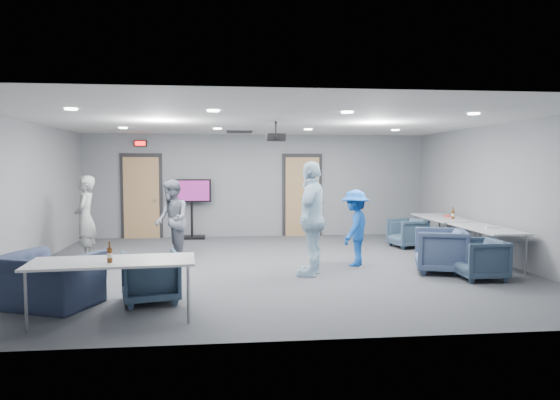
{
  "coord_description": "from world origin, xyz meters",
  "views": [
    {
      "loc": [
        -0.82,
        -9.21,
        1.89
      ],
      "look_at": [
        0.25,
        0.64,
        1.2
      ],
      "focal_mm": 32.0,
      "sensor_mm": 36.0,
      "label": 1
    }
  ],
  "objects": [
    {
      "name": "floor",
      "position": [
        0.0,
        0.0,
        0.0
      ],
      "size": [
        9.0,
        9.0,
        0.0
      ],
      "primitive_type": "plane",
      "color": "#373A3E",
      "rests_on": "ground"
    },
    {
      "name": "ceiling",
      "position": [
        0.0,
        0.0,
        2.7
      ],
      "size": [
        9.0,
        9.0,
        0.0
      ],
      "primitive_type": "plane",
      "rotation": [
        3.14,
        0.0,
        0.0
      ],
      "color": "silver",
      "rests_on": "wall_back"
    },
    {
      "name": "wall_back",
      "position": [
        0.0,
        4.0,
        1.35
      ],
      "size": [
        9.0,
        0.02,
        2.7
      ],
      "primitive_type": "cube",
      "color": "slate",
      "rests_on": "floor"
    },
    {
      "name": "wall_front",
      "position": [
        0.0,
        -4.0,
        1.35
      ],
      "size": [
        9.0,
        0.02,
        2.7
      ],
      "primitive_type": "cube",
      "color": "slate",
      "rests_on": "floor"
    },
    {
      "name": "wall_left",
      "position": [
        -4.5,
        0.0,
        1.35
      ],
      "size": [
        0.02,
        8.0,
        2.7
      ],
      "primitive_type": "cube",
      "color": "slate",
      "rests_on": "floor"
    },
    {
      "name": "wall_right",
      "position": [
        4.5,
        0.0,
        1.35
      ],
      "size": [
        0.02,
        8.0,
        2.7
      ],
      "primitive_type": "cube",
      "color": "slate",
      "rests_on": "floor"
    },
    {
      "name": "door_left",
      "position": [
        -3.0,
        3.95,
        1.07
      ],
      "size": [
        1.06,
        0.17,
        2.24
      ],
      "color": "black",
      "rests_on": "wall_back"
    },
    {
      "name": "door_right",
      "position": [
        1.2,
        3.95,
        1.07
      ],
      "size": [
        1.06,
        0.17,
        2.24
      ],
      "color": "black",
      "rests_on": "wall_back"
    },
    {
      "name": "exit_sign",
      "position": [
        -3.0,
        3.93,
        2.45
      ],
      "size": [
        0.32,
        0.08,
        0.16
      ],
      "color": "black",
      "rests_on": "wall_back"
    },
    {
      "name": "hvac_diffuser",
      "position": [
        -0.5,
        2.8,
        2.69
      ],
      "size": [
        0.6,
        0.6,
        0.03
      ],
      "primitive_type": "cube",
      "color": "black",
      "rests_on": "ceiling"
    },
    {
      "name": "downlights",
      "position": [
        0.0,
        0.0,
        2.68
      ],
      "size": [
        6.18,
        3.78,
        0.02
      ],
      "color": "white",
      "rests_on": "ceiling"
    },
    {
      "name": "person_a",
      "position": [
        -3.6,
        0.97,
        0.84
      ],
      "size": [
        0.44,
        0.64,
        1.69
      ],
      "primitive_type": "imported",
      "rotation": [
        0.0,
        0.0,
        -1.51
      ],
      "color": "gray",
      "rests_on": "floor"
    },
    {
      "name": "person_b",
      "position": [
        -1.9,
        0.82,
        0.81
      ],
      "size": [
        0.84,
        0.94,
        1.61
      ],
      "primitive_type": "imported",
      "rotation": [
        0.0,
        0.0,
        -1.23
      ],
      "color": "slate",
      "rests_on": "floor"
    },
    {
      "name": "person_c",
      "position": [
        0.64,
        -0.82,
        0.98
      ],
      "size": [
        0.9,
        1.24,
        1.96
      ],
      "primitive_type": "imported",
      "rotation": [
        0.0,
        0.0,
        -1.99
      ],
      "color": "#C6E8FF",
      "rests_on": "floor"
    },
    {
      "name": "person_d",
      "position": [
        1.59,
        -0.09,
        0.72
      ],
      "size": [
        0.93,
        1.07,
        1.43
      ],
      "primitive_type": "imported",
      "rotation": [
        0.0,
        0.0,
        -2.12
      ],
      "color": "blue",
      "rests_on": "floor"
    },
    {
      "name": "chair_right_a",
      "position": [
        3.32,
        1.8,
        0.33
      ],
      "size": [
        0.85,
        0.84,
        0.67
      ],
      "primitive_type": "imported",
      "rotation": [
        0.0,
        0.0,
        -1.38
      ],
      "color": "#374C60",
      "rests_on": "floor"
    },
    {
      "name": "chair_right_b",
      "position": [
        2.93,
        -0.87,
        0.39
      ],
      "size": [
        1.07,
        1.06,
        0.78
      ],
      "primitive_type": "imported",
      "rotation": [
        0.0,
        0.0,
        -1.89
      ],
      "color": "#3E4D6B",
      "rests_on": "floor"
    },
    {
      "name": "chair_right_c",
      "position": [
        3.35,
        -1.44,
        0.34
      ],
      "size": [
        0.75,
        0.73,
        0.67
      ],
      "primitive_type": "imported",
      "rotation": [
        0.0,
        0.0,
        -1.58
      ],
      "color": "#324357",
      "rests_on": "floor"
    },
    {
      "name": "chair_front_a",
      "position": [
        -1.87,
        -2.25,
        0.35
      ],
      "size": [
        0.9,
        0.92,
        0.7
      ],
      "primitive_type": "imported",
      "rotation": [
        0.0,
        0.0,
        3.38
      ],
      "color": "#384B60",
      "rests_on": "floor"
    },
    {
      "name": "chair_front_b",
      "position": [
        -3.16,
        -2.4,
        0.36
      ],
      "size": [
        1.41,
        1.33,
        0.73
      ],
      "primitive_type": "imported",
      "rotation": [
        0.0,
        0.0,
        2.75
      ],
      "color": "#313B55",
      "rests_on": "floor"
    },
    {
      "name": "table_right_a",
      "position": [
        4.0,
        1.44,
        0.69
      ],
      "size": [
        0.77,
        1.86,
        0.73
      ],
      "rotation": [
        0.0,
        0.0,
        1.57
      ],
      "color": "#A5A7A9",
      "rests_on": "floor"
    },
    {
      "name": "table_right_b",
      "position": [
        4.0,
        -0.46,
        0.68
      ],
      "size": [
        0.73,
        1.75,
        0.73
      ],
      "rotation": [
        0.0,
        0.0,
        1.57
      ],
      "color": "#A5A7A9",
      "rests_on": "floor"
    },
    {
      "name": "table_front_left",
      "position": [
        -2.21,
        -3.0,
        0.69
      ],
      "size": [
        2.02,
        0.96,
        0.73
      ],
      "rotation": [
        0.0,
        0.0,
        0.07
      ],
      "color": "#A5A7A9",
      "rests_on": "floor"
    },
    {
      "name": "bottle_front",
      "position": [
        -2.21,
        -3.13,
        0.82
      ],
      "size": [
        0.07,
        0.07,
        0.25
      ],
      "color": "#502A0D",
      "rests_on": "table_front_left"
    },
    {
      "name": "bottle_right",
      "position": [
        4.05,
        1.05,
        0.83
      ],
      "size": [
        0.07,
        0.07,
        0.26
      ],
      "color": "#502A0D",
      "rests_on": "table_right_a"
    },
    {
      "name": "snack_box",
      "position": [
        4.14,
        1.49,
        0.75
      ],
      "size": [
        0.19,
        0.15,
        0.04
      ],
      "primitive_type": "cube",
      "rotation": [
        0.0,
        0.0,
        -0.28
      ],
      "color": "red",
      "rests_on": "table_right_a"
    },
    {
      "name": "wrapper",
      "position": [
        4.05,
        -0.57,
        0.76
      ],
      "size": [
        0.27,
        0.22,
        0.05
      ],
      "primitive_type": "cube",
      "rotation": [
        0.0,
        0.0,
        -0.35
      ],
      "color": "silver",
      "rests_on": "table_right_b"
    },
    {
      "name": "tv_stand",
      "position": [
        -1.71,
        3.75,
        0.87
      ],
      "size": [
        1.0,
        0.48,
        1.54
      ],
      "color": "black",
      "rests_on": "floor"
    },
    {
      "name": "projector",
      "position": [
        0.09,
        -0.1,
        2.4
      ],
      "size": [
        0.34,
        0.33,
        0.36
      ],
      "rotation": [
        0.0,
        0.0,
        -0.01
      ],
      "color": "black",
      "rests_on": "ceiling"
    }
  ]
}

